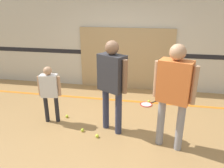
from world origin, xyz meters
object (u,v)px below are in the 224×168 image
(person_instructor, at_px, (112,78))
(person_student_left, at_px, (50,89))
(person_student_right, at_px, (174,87))
(tennis_ball_near_instructor, at_px, (97,136))
(tennis_ball_stray_left, at_px, (67,116))
(racket_spare_on_floor, at_px, (147,104))
(tennis_ball_stray_right, at_px, (82,130))
(tennis_ball_by_spare_racket, at_px, (149,101))

(person_instructor, height_order, person_student_left, person_instructor)
(person_student_right, xyz_separation_m, tennis_ball_near_instructor, (-1.30, 0.02, -1.09))
(person_instructor, distance_m, tennis_ball_stray_left, 1.54)
(person_instructor, relative_size, tennis_ball_near_instructor, 26.90)
(person_student_right, xyz_separation_m, tennis_ball_stray_left, (-2.14, 0.63, -1.09))
(racket_spare_on_floor, height_order, tennis_ball_stray_left, tennis_ball_stray_left)
(tennis_ball_near_instructor, relative_size, tennis_ball_stray_right, 1.00)
(person_student_left, distance_m, tennis_ball_stray_left, 0.78)
(tennis_ball_near_instructor, height_order, tennis_ball_stray_left, same)
(tennis_ball_near_instructor, distance_m, tennis_ball_stray_right, 0.36)
(racket_spare_on_floor, height_order, tennis_ball_near_instructor, tennis_ball_near_instructor)
(racket_spare_on_floor, xyz_separation_m, tennis_ball_near_instructor, (-0.87, -1.59, 0.02))
(tennis_ball_near_instructor, bearing_deg, racket_spare_on_floor, 61.38)
(tennis_ball_by_spare_racket, xyz_separation_m, tennis_ball_stray_left, (-1.76, -1.11, 0.00))
(person_instructor, height_order, racket_spare_on_floor, person_instructor)
(racket_spare_on_floor, relative_size, tennis_ball_stray_right, 7.13)
(person_student_right, height_order, tennis_ball_stray_left, person_student_right)
(tennis_ball_by_spare_racket, height_order, tennis_ball_stray_left, same)
(tennis_ball_stray_right, bearing_deg, person_student_right, -5.61)
(person_student_right, xyz_separation_m, tennis_ball_stray_right, (-1.63, 0.16, -1.09))
(tennis_ball_stray_left, bearing_deg, racket_spare_on_floor, 29.79)
(person_student_right, xyz_separation_m, racket_spare_on_floor, (-0.43, 1.61, -1.11))
(racket_spare_on_floor, xyz_separation_m, tennis_ball_by_spare_racket, (0.05, 0.14, 0.02))
(racket_spare_on_floor, bearing_deg, tennis_ball_stray_right, -173.47)
(person_instructor, distance_m, tennis_ball_stray_right, 1.21)
(racket_spare_on_floor, xyz_separation_m, tennis_ball_stray_left, (-1.71, -0.98, 0.02))
(racket_spare_on_floor, bearing_deg, person_student_right, -119.01)
(person_student_left, bearing_deg, racket_spare_on_floor, 21.31)
(person_instructor, relative_size, tennis_ball_by_spare_racket, 26.90)
(person_student_left, relative_size, tennis_ball_stray_left, 18.35)
(person_student_right, bearing_deg, tennis_ball_stray_right, 13.92)
(tennis_ball_stray_right, bearing_deg, tennis_ball_by_spare_racket, 51.82)
(racket_spare_on_floor, relative_size, tennis_ball_by_spare_racket, 7.13)
(person_student_right, height_order, tennis_ball_stray_right, person_student_right)
(person_student_right, xyz_separation_m, tennis_ball_by_spare_racket, (-0.38, 1.75, -1.09))
(person_student_left, distance_m, tennis_ball_by_spare_racket, 2.49)
(person_instructor, distance_m, tennis_ball_by_spare_racket, 1.90)
(person_student_right, distance_m, racket_spare_on_floor, 2.00)
(person_student_left, bearing_deg, tennis_ball_near_instructor, -30.80)
(tennis_ball_near_instructor, bearing_deg, person_instructor, 53.47)
(person_instructor, xyz_separation_m, tennis_ball_stray_right, (-0.56, -0.17, -1.06))
(person_student_right, bearing_deg, tennis_ball_stray_left, 3.02)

